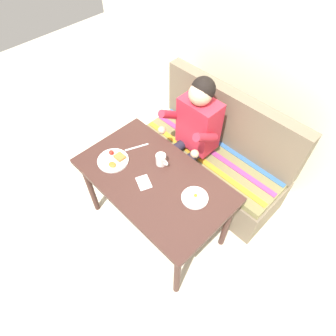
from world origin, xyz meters
TOP-DOWN VIEW (x-y plane):
  - ground_plane at (0.00, 0.00)m, footprint 8.00×8.00m
  - back_wall at (0.00, 1.27)m, footprint 4.40×0.10m
  - table at (0.00, 0.00)m, footprint 1.20×0.70m
  - couch at (0.00, 0.76)m, footprint 1.44×0.56m
  - person at (-0.14, 0.59)m, footprint 0.45×0.61m
  - plate_breakfast at (-0.35, -0.11)m, footprint 0.24×0.24m
  - plate_eggs at (0.34, 0.09)m, footprint 0.19×0.19m
  - coffee_mug at (-0.06, 0.14)m, footprint 0.12×0.08m
  - napkin at (-0.02, -0.08)m, footprint 0.15×0.13m
  - knife at (-0.33, 0.11)m, footprint 0.09×0.19m

SIDE VIEW (x-z plane):
  - ground_plane at x=0.00m, z-range 0.00..0.00m
  - couch at x=0.00m, z-range -0.17..0.83m
  - table at x=0.00m, z-range 0.28..1.01m
  - knife at x=-0.33m, z-range 0.73..0.73m
  - napkin at x=-0.02m, z-range 0.73..0.74m
  - plate_eggs at x=0.34m, z-range 0.72..0.76m
  - person at x=-0.14m, z-range 0.13..1.35m
  - plate_breakfast at x=-0.35m, z-range 0.72..0.77m
  - coffee_mug at x=-0.06m, z-range 0.73..0.83m
  - back_wall at x=0.00m, z-range 0.00..2.60m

